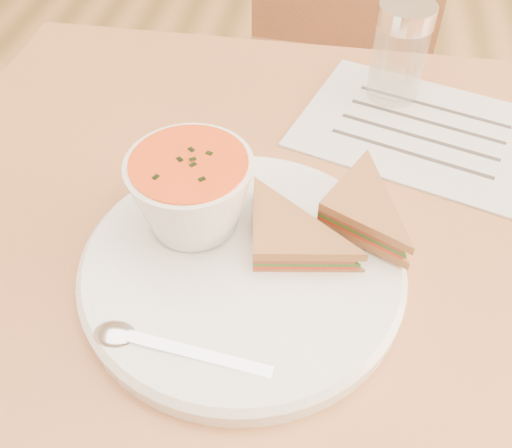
% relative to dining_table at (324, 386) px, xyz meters
% --- Properties ---
extents(dining_table, '(1.00, 0.70, 0.75)m').
position_rel_dining_table_xyz_m(dining_table, '(0.00, 0.00, 0.00)').
color(dining_table, '#A15D32').
rests_on(dining_table, floor).
extents(chair_far, '(0.47, 0.47, 0.97)m').
position_rel_dining_table_xyz_m(chair_far, '(-0.06, 0.64, 0.11)').
color(chair_far, brown).
rests_on(chair_far, floor).
extents(plate, '(0.40, 0.40, 0.02)m').
position_rel_dining_table_xyz_m(plate, '(-0.10, -0.09, 0.38)').
color(plate, white).
rests_on(plate, dining_table).
extents(soup_bowl, '(0.12, 0.12, 0.08)m').
position_rel_dining_table_xyz_m(soup_bowl, '(-0.16, -0.05, 0.43)').
color(soup_bowl, white).
rests_on(soup_bowl, plate).
extents(sandwich_half_a, '(0.12, 0.12, 0.03)m').
position_rel_dining_table_xyz_m(sandwich_half_a, '(-0.09, -0.11, 0.41)').
color(sandwich_half_a, '#AF673D').
rests_on(sandwich_half_a, plate).
extents(sandwich_half_b, '(0.13, 0.13, 0.03)m').
position_rel_dining_table_xyz_m(sandwich_half_b, '(-0.04, -0.04, 0.42)').
color(sandwich_half_b, '#AF673D').
rests_on(sandwich_half_b, plate).
extents(spoon, '(0.19, 0.05, 0.01)m').
position_rel_dining_table_xyz_m(spoon, '(-0.14, -0.20, 0.40)').
color(spoon, silver).
rests_on(spoon, plate).
extents(paper_menu, '(0.34, 0.29, 0.00)m').
position_rel_dining_table_xyz_m(paper_menu, '(0.08, 0.16, 0.38)').
color(paper_menu, silver).
rests_on(paper_menu, dining_table).
extents(condiment_shaker, '(0.09, 0.09, 0.13)m').
position_rel_dining_table_xyz_m(condiment_shaker, '(0.04, 0.23, 0.44)').
color(condiment_shaker, silver).
rests_on(condiment_shaker, dining_table).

